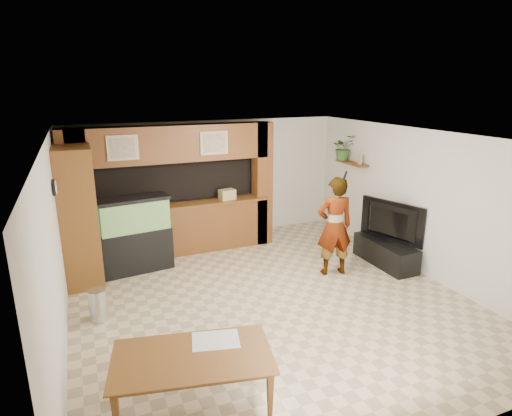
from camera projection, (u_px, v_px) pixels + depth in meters
name	position (u px, v px, depth m)	size (l,w,h in m)	color
floor	(268.00, 298.00, 6.93)	(6.50, 6.50, 0.00)	tan
ceiling	(270.00, 137.00, 6.20)	(6.50, 6.50, 0.00)	white
wall_back	(208.00, 180.00, 9.44)	(6.00, 6.00, 0.00)	beige
wall_left	(55.00, 250.00, 5.45)	(6.50, 6.50, 0.00)	beige
wall_right	(421.00, 202.00, 7.68)	(6.50, 6.50, 0.00)	beige
partition	(171.00, 190.00, 8.55)	(4.20, 0.99, 2.60)	brown
wall_clock	(54.00, 188.00, 6.18)	(0.05, 0.25, 0.25)	black
wall_shelf	(352.00, 163.00, 9.24)	(0.25, 0.90, 0.04)	brown
pantry_cabinet	(79.00, 216.00, 7.23)	(0.59, 0.97, 2.37)	brown
trash_can	(98.00, 305.00, 6.23)	(0.26, 0.26, 0.48)	#B2B2B7
aquarium	(135.00, 235.00, 7.80)	(1.26, 0.47, 1.40)	black
tv_stand	(385.00, 253.00, 8.20)	(0.50, 1.37, 0.46)	black
television	(388.00, 222.00, 8.03)	(1.33, 0.17, 0.77)	black
photo_frame	(360.00, 160.00, 8.97)	(0.03, 0.15, 0.20)	tan
potted_plant	(343.00, 148.00, 9.42)	(0.50, 0.43, 0.55)	#325A24
person	(334.00, 226.00, 7.62)	(0.66, 0.43, 1.81)	#A28358
microphone	(345.00, 176.00, 7.23)	(0.04, 0.04, 0.16)	black
dining_table	(194.00, 381.00, 4.55)	(1.68, 0.94, 0.59)	brown
newspaper_a	(216.00, 340.00, 4.77)	(0.52, 0.38, 0.01)	silver
counter_box	(227.00, 194.00, 8.84)	(0.32, 0.21, 0.21)	tan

